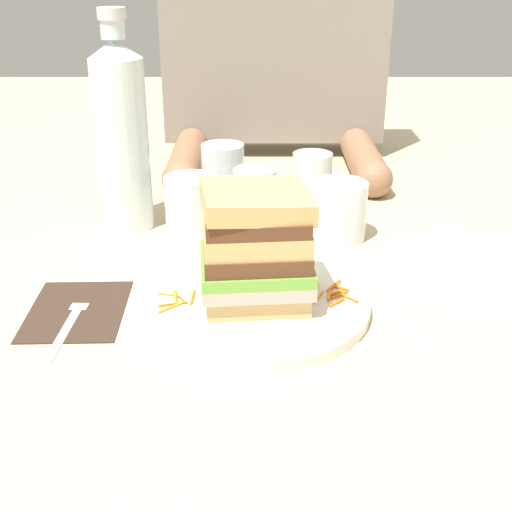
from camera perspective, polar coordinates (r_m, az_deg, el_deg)
ground_plane at (r=0.79m, az=-1.33°, el=-3.73°), size 3.00×3.00×0.00m
main_plate at (r=0.77m, az=-0.00°, el=-4.10°), size 0.26×0.26×0.01m
sandwich at (r=0.74m, az=0.01°, el=0.72°), size 0.13×0.12×0.13m
carrot_shred_0 at (r=0.78m, az=-7.59°, el=-3.24°), size 0.02×0.01×0.00m
carrot_shred_1 at (r=0.77m, az=-6.82°, el=-3.52°), size 0.01×0.03×0.00m
carrot_shred_2 at (r=0.77m, az=-6.42°, el=-3.53°), size 0.02×0.03×0.00m
carrot_shred_3 at (r=0.76m, az=-7.12°, el=-4.07°), size 0.03×0.01×0.00m
carrot_shred_4 at (r=0.77m, az=-5.36°, el=-3.53°), size 0.00×0.03×0.00m
carrot_shred_5 at (r=0.75m, az=-7.25°, el=-4.36°), size 0.03×0.02×0.00m
carrot_shred_6 at (r=0.77m, az=6.27°, el=-3.39°), size 0.01×0.02×0.00m
carrot_shred_7 at (r=0.77m, az=4.82°, el=-3.38°), size 0.00×0.03×0.00m
carrot_shred_8 at (r=0.76m, az=6.92°, el=-3.95°), size 0.02×0.02×0.00m
carrot_shred_9 at (r=0.77m, az=7.97°, el=-3.57°), size 0.02×0.02×0.00m
carrot_shred_10 at (r=0.78m, az=7.16°, el=-3.29°), size 0.02×0.02×0.00m
carrot_shred_11 at (r=0.79m, az=5.22°, el=-2.89°), size 0.01×0.02×0.00m
carrot_shred_12 at (r=0.78m, az=6.79°, el=-3.16°), size 0.02×0.01×0.00m
carrot_shred_13 at (r=0.77m, az=5.41°, el=-3.47°), size 0.01×0.03×0.00m
carrot_shred_14 at (r=0.80m, az=6.67°, el=-2.53°), size 0.02×0.03×0.00m
carrot_shred_15 at (r=0.79m, az=7.31°, el=-2.85°), size 0.02×0.02×0.00m
napkin_dark at (r=0.80m, az=-14.93°, el=-4.43°), size 0.11×0.14×0.00m
fork at (r=0.78m, az=-15.41°, el=-5.03°), size 0.02×0.17×0.00m
knife at (r=0.79m, az=12.00°, el=-4.52°), size 0.04×0.20×0.00m
juice_glass at (r=0.96m, az=7.06°, el=3.61°), size 0.08×0.08×0.08m
water_bottle at (r=0.98m, az=-11.30°, el=10.11°), size 0.07×0.07×0.31m
empty_tumbler_0 at (r=1.11m, az=4.82°, el=6.75°), size 0.06×0.06×0.08m
empty_tumbler_1 at (r=1.03m, az=-0.01°, el=5.36°), size 0.07×0.07×0.08m
empty_tumbler_2 at (r=0.99m, az=-5.45°, el=4.52°), size 0.08×0.08×0.08m
empty_tumbler_3 at (r=1.11m, az=-2.78°, el=7.22°), size 0.07×0.07×0.09m
side_plate at (r=0.91m, az=17.78°, el=-0.59°), size 0.20×0.20×0.01m
diner_across at (r=1.33m, az=1.67°, el=20.29°), size 0.43×0.41×0.57m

